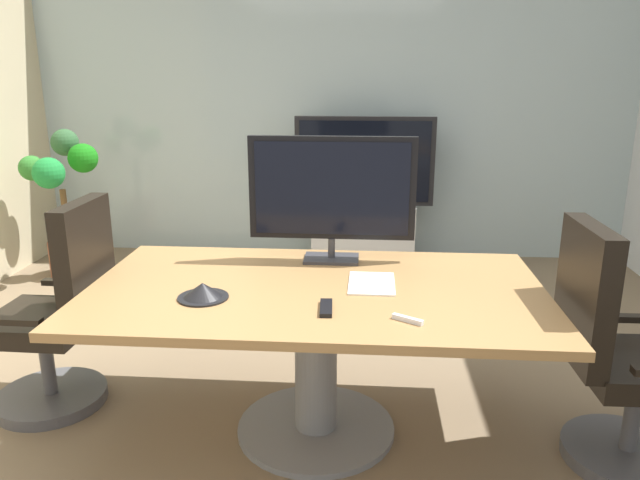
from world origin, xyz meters
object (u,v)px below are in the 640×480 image
object	(u,v)px
conference_phone	(203,291)
remote_control	(326,308)
tv_monitor	(332,192)
office_chair_right	(617,368)
conference_table	(316,324)
wall_display_unit	(363,216)
office_chair_left	(60,323)
potted_plant	(64,203)

from	to	relation	value
conference_phone	remote_control	xyz separation A→B (m)	(0.54, -0.09, -0.02)
tv_monitor	conference_phone	bearing A→B (deg)	-131.62
office_chair_right	tv_monitor	bearing A→B (deg)	65.95
conference_table	conference_phone	size ratio (longest dim) A/B	9.39
wall_display_unit	conference_phone	distance (m)	2.92
office_chair_left	wall_display_unit	bearing A→B (deg)	149.60
conference_table	tv_monitor	xyz separation A→B (m)	(0.05, 0.41, 0.54)
conference_table	office_chair_right	xyz separation A→B (m)	(1.32, -0.12, -0.11)
potted_plant	conference_table	bearing A→B (deg)	-43.09
conference_table	conference_phone	world-z (taller)	conference_phone
office_chair_right	conference_phone	xyz separation A→B (m)	(-1.79, -0.05, 0.32)
office_chair_left	tv_monitor	size ratio (longest dim) A/B	1.30
conference_table	office_chair_left	distance (m)	1.33
wall_display_unit	conference_table	bearing A→B (deg)	-94.31
office_chair_left	remote_control	bearing A→B (deg)	74.25
conference_phone	conference_table	bearing A→B (deg)	20.61
office_chair_left	wall_display_unit	xyz separation A→B (m)	(1.51, 2.50, -0.01)
office_chair_right	remote_control	distance (m)	1.29
conference_phone	potted_plant	bearing A→B (deg)	127.97
office_chair_left	potted_plant	distance (m)	2.20
office_chair_left	office_chair_right	bearing A→B (deg)	85.05
tv_monitor	conference_phone	distance (m)	0.85
conference_table	remote_control	distance (m)	0.34
potted_plant	conference_phone	world-z (taller)	potted_plant
conference_table	potted_plant	xyz separation A→B (m)	(-2.27, 2.12, 0.07)
conference_table	tv_monitor	world-z (taller)	tv_monitor
conference_table	tv_monitor	bearing A→B (deg)	83.32
potted_plant	conference_phone	distance (m)	2.92
wall_display_unit	potted_plant	distance (m)	2.53
potted_plant	wall_display_unit	bearing A→B (deg)	11.91
conference_table	office_chair_left	bearing A→B (deg)	173.78
office_chair_right	wall_display_unit	bearing A→B (deg)	20.72
office_chair_right	wall_display_unit	world-z (taller)	wall_display_unit
office_chair_right	tv_monitor	xyz separation A→B (m)	(-1.27, 0.53, 0.65)
office_chair_left	conference_phone	distance (m)	0.96
conference_phone	remote_control	bearing A→B (deg)	-9.54
office_chair_left	remote_control	distance (m)	1.47
conference_table	remote_control	size ratio (longest dim) A/B	12.15
conference_phone	office_chair_right	bearing A→B (deg)	1.74
conference_phone	remote_control	size ratio (longest dim) A/B	1.29
office_chair_left	tv_monitor	xyz separation A→B (m)	(1.36, 0.27, 0.65)
office_chair_right	tv_monitor	world-z (taller)	tv_monitor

